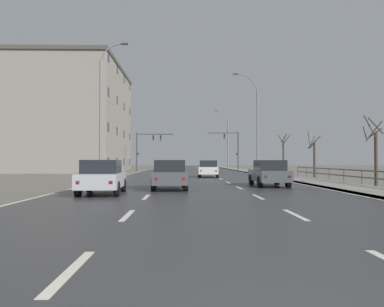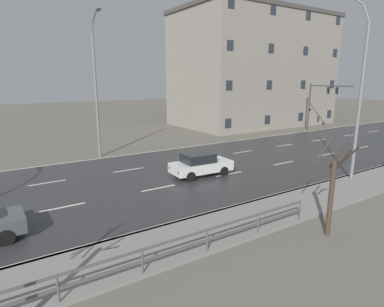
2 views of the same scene
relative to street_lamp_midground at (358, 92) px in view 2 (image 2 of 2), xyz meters
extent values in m
cube|color=#666056|center=(-7.41, 7.85, -5.64)|extent=(160.00, 160.00, 0.12)
cube|color=beige|center=(-9.75, -16.55, -5.55)|extent=(0.16, 2.20, 0.01)
cube|color=beige|center=(-9.75, -11.15, -5.55)|extent=(0.16, 2.20, 0.01)
cube|color=beige|center=(-9.75, -5.75, -5.55)|extent=(0.16, 2.20, 0.01)
cube|color=beige|center=(-9.75, -0.35, -5.55)|extent=(0.16, 2.20, 0.01)
cube|color=beige|center=(-9.75, 5.05, -5.55)|extent=(0.16, 2.20, 0.01)
cube|color=beige|center=(-9.75, 10.45, -5.55)|extent=(0.16, 2.20, 0.01)
cube|color=beige|center=(-9.75, 15.85, -5.55)|extent=(0.16, 2.20, 0.01)
cube|color=beige|center=(-9.75, 21.25, -5.55)|extent=(0.16, 2.20, 0.01)
cube|color=beige|center=(-5.08, -16.55, -5.55)|extent=(0.16, 2.20, 0.01)
cube|color=beige|center=(-5.08, -11.15, -5.55)|extent=(0.16, 2.20, 0.01)
cube|color=beige|center=(-5.08, -5.75, -5.55)|extent=(0.16, 2.20, 0.01)
cube|color=beige|center=(-5.08, -0.35, -5.55)|extent=(0.16, 2.20, 0.01)
cube|color=beige|center=(-5.08, 5.05, -5.55)|extent=(0.16, 2.20, 0.01)
cube|color=beige|center=(-5.08, 10.45, -5.55)|extent=(0.16, 2.20, 0.01)
cube|color=beige|center=(-14.26, 19.85, -5.55)|extent=(0.16, 120.00, 0.01)
cylinder|color=#515459|center=(2.44, -18.12, -5.08)|extent=(0.07, 0.07, 1.00)
cylinder|color=#515459|center=(2.44, -15.54, -5.08)|extent=(0.07, 0.07, 1.00)
cylinder|color=#515459|center=(2.44, -12.96, -5.08)|extent=(0.07, 0.07, 1.00)
cylinder|color=#515459|center=(2.44, -10.37, -5.08)|extent=(0.07, 0.07, 1.00)
cylinder|color=#515459|center=(2.44, -7.79, -5.08)|extent=(0.07, 0.07, 1.00)
cylinder|color=slate|center=(0.19, 0.00, -0.79)|extent=(0.20, 0.20, 9.57)
cylinder|color=slate|center=(-0.05, 0.00, 4.50)|extent=(0.57, 0.11, 1.06)
cylinder|color=slate|center=(-0.74, 0.00, 5.32)|extent=(0.98, 0.11, 0.73)
cylinder|color=slate|center=(-15.01, -11.58, -0.68)|extent=(0.20, 0.20, 9.80)
cylinder|color=slate|center=(-14.83, -11.58, 4.62)|extent=(0.47, 0.11, 0.84)
cylinder|color=slate|center=(-14.28, -11.58, 5.26)|extent=(0.78, 0.11, 0.59)
cylinder|color=slate|center=(-13.49, -11.58, 5.59)|extent=(0.88, 0.11, 0.26)
cube|color=#333335|center=(-13.06, -11.58, 5.62)|extent=(0.56, 0.24, 0.12)
cylinder|color=#38383A|center=(-15.31, 15.65, -2.65)|extent=(0.18, 0.18, 5.86)
cylinder|color=#38383A|center=(-12.50, 15.65, 0.03)|extent=(5.62, 0.12, 0.12)
cube|color=black|center=(-12.78, 15.65, -0.52)|extent=(0.20, 0.28, 0.80)
sphere|color=#2D2D2D|center=(-12.78, 15.50, -0.26)|extent=(0.14, 0.14, 0.14)
sphere|color=#2D2D2D|center=(-12.78, 15.50, -0.52)|extent=(0.14, 0.14, 0.14)
sphere|color=green|center=(-12.78, 15.50, -0.78)|extent=(0.14, 0.14, 0.14)
cube|color=black|center=(-11.66, 15.65, -0.52)|extent=(0.20, 0.28, 0.80)
sphere|color=#2D2D2D|center=(-11.66, 15.50, -0.26)|extent=(0.14, 0.14, 0.14)
sphere|color=#2D2D2D|center=(-11.66, 15.50, -0.52)|extent=(0.14, 0.14, 0.14)
sphere|color=green|center=(-11.66, 15.50, -0.78)|extent=(0.14, 0.14, 0.14)
cube|color=black|center=(-15.09, 15.60, -2.98)|extent=(0.18, 0.12, 0.32)
cube|color=silver|center=(-5.87, -7.54, -4.93)|extent=(2.00, 4.20, 0.64)
cube|color=black|center=(-5.89, -7.78, -4.31)|extent=(1.67, 2.09, 0.60)
cube|color=slate|center=(-5.83, -6.84, -4.33)|extent=(1.41, 0.16, 0.51)
cylinder|color=black|center=(-4.99, -6.31, -5.25)|extent=(0.26, 0.67, 0.66)
cylinder|color=black|center=(-6.60, -6.22, -5.25)|extent=(0.26, 0.67, 0.66)
cylinder|color=black|center=(-5.14, -8.85, -5.25)|extent=(0.26, 0.67, 0.66)
cylinder|color=black|center=(-6.75, -8.76, -5.25)|extent=(0.26, 0.67, 0.66)
cube|color=red|center=(-6.65, -9.52, -4.93)|extent=(0.16, 0.05, 0.14)
cube|color=red|center=(-5.33, -9.60, -4.93)|extent=(0.16, 0.05, 0.14)
cylinder|color=black|center=(-2.29, -19.17, -5.25)|extent=(0.23, 0.66, 0.66)
cylinder|color=black|center=(-3.91, -19.19, -5.25)|extent=(0.23, 0.66, 0.66)
cube|color=gray|center=(-23.77, 13.66, 1.86)|extent=(12.69, 21.42, 14.88)
cube|color=#4C4742|center=(-23.77, 13.66, 9.56)|extent=(12.94, 21.84, 0.50)
cube|color=#282D38|center=(-17.41, 4.15, -4.18)|extent=(0.04, 0.90, 1.10)
cube|color=#282D38|center=(-17.41, 10.49, -4.18)|extent=(0.04, 0.90, 1.10)
cube|color=#282D38|center=(-17.41, 16.82, -4.18)|extent=(0.04, 0.90, 1.10)
cube|color=#282D38|center=(-17.41, 23.16, -4.18)|extent=(0.04, 0.90, 1.10)
cube|color=#282D38|center=(-17.41, 4.15, 0.12)|extent=(0.04, 0.90, 1.10)
cube|color=#282D38|center=(-17.41, 10.49, 0.12)|extent=(0.04, 0.90, 1.10)
cube|color=#282D38|center=(-17.41, 16.82, 0.12)|extent=(0.04, 0.90, 1.10)
cube|color=#282D38|center=(-17.41, 23.16, 0.12)|extent=(0.04, 0.90, 1.10)
cube|color=#282D38|center=(-17.41, 4.15, 4.41)|extent=(0.04, 0.90, 1.10)
cube|color=#282D38|center=(-17.41, 10.49, 4.41)|extent=(0.04, 0.90, 1.10)
cube|color=#282D38|center=(-17.41, 16.82, 4.41)|extent=(0.04, 0.90, 1.10)
cube|color=#282D38|center=(-17.41, 23.16, 4.41)|extent=(0.04, 0.90, 1.10)
cube|color=#282D38|center=(-17.41, 4.15, 8.71)|extent=(0.04, 0.90, 1.10)
cube|color=#282D38|center=(-17.41, 10.49, 8.71)|extent=(0.04, 0.90, 1.10)
cube|color=#282D38|center=(-17.41, 16.82, 8.71)|extent=(0.04, 0.90, 1.10)
cube|color=#282D38|center=(-17.41, 23.16, 8.71)|extent=(0.04, 0.90, 1.10)
cylinder|color=#423328|center=(3.96, -7.91, -3.98)|extent=(0.20, 0.20, 3.20)
cylinder|color=#423328|center=(4.13, -7.34, -2.29)|extent=(1.17, 0.46, 1.22)
cylinder|color=#423328|center=(4.10, -7.55, -2.34)|extent=(0.77, 0.37, 1.07)
cylinder|color=#423328|center=(3.85, -7.59, -2.30)|extent=(0.69, 0.30, 1.31)
cylinder|color=#423328|center=(3.47, -7.82, -1.91)|extent=(0.22, 1.03, 1.45)
camera|label=1|loc=(-8.21, -43.51, -4.05)|focal=36.25mm
camera|label=2|loc=(11.13, -19.22, 0.72)|focal=29.85mm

